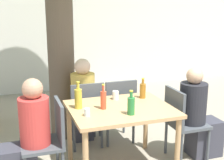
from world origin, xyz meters
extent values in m
cube|color=silver|center=(0.00, 3.72, 1.40)|extent=(10.00, 0.08, 2.80)
cylinder|color=brown|center=(-0.46, 1.20, 1.17)|extent=(0.37, 0.37, 2.35)
cube|color=tan|center=(0.00, 0.00, 0.76)|extent=(1.16, 0.95, 0.04)
cylinder|color=tan|center=(0.52, -0.41, 0.37)|extent=(0.06, 0.06, 0.74)
cylinder|color=tan|center=(-0.52, 0.41, 0.37)|extent=(0.06, 0.06, 0.74)
cylinder|color=tan|center=(0.52, 0.41, 0.37)|extent=(0.06, 0.06, 0.74)
cube|color=#474C51|center=(-0.90, 0.00, 0.45)|extent=(0.44, 0.44, 0.04)
cube|color=#474C51|center=(-0.70, 0.00, 0.70)|extent=(0.04, 0.44, 0.45)
cylinder|color=#474C51|center=(-1.09, 0.19, 0.22)|extent=(0.04, 0.04, 0.44)
cylinder|color=#474C51|center=(-0.71, 0.19, 0.22)|extent=(0.04, 0.04, 0.44)
cube|color=#474C51|center=(0.90, 0.00, 0.45)|extent=(0.44, 0.44, 0.04)
cube|color=#474C51|center=(0.70, 0.00, 0.70)|extent=(0.04, 0.44, 0.45)
cylinder|color=#474C51|center=(1.09, -0.19, 0.22)|extent=(0.04, 0.04, 0.44)
cylinder|color=#474C51|center=(1.09, 0.19, 0.22)|extent=(0.04, 0.04, 0.44)
cylinder|color=#474C51|center=(0.71, -0.19, 0.22)|extent=(0.04, 0.04, 0.44)
cylinder|color=#474C51|center=(0.71, 0.19, 0.22)|extent=(0.04, 0.04, 0.44)
cube|color=#474C51|center=(-0.23, 0.79, 0.45)|extent=(0.44, 0.44, 0.04)
cube|color=#474C51|center=(-0.23, 0.59, 0.70)|extent=(0.44, 0.04, 0.45)
cylinder|color=#474C51|center=(-0.04, 0.98, 0.22)|extent=(0.04, 0.04, 0.44)
cylinder|color=#474C51|center=(-0.42, 0.98, 0.22)|extent=(0.04, 0.04, 0.44)
cylinder|color=#474C51|center=(-0.04, 0.60, 0.22)|extent=(0.04, 0.04, 0.44)
cylinder|color=#474C51|center=(-0.42, 0.60, 0.22)|extent=(0.04, 0.04, 0.44)
cube|color=#474C51|center=(0.23, 0.79, 0.45)|extent=(0.44, 0.44, 0.04)
cube|color=#474C51|center=(0.23, 0.59, 0.70)|extent=(0.44, 0.04, 0.45)
cylinder|color=#474C51|center=(0.42, 0.98, 0.22)|extent=(0.04, 0.04, 0.44)
cylinder|color=#474C51|center=(0.04, 0.98, 0.22)|extent=(0.04, 0.04, 0.44)
cylinder|color=#474C51|center=(0.42, 0.60, 0.22)|extent=(0.04, 0.04, 0.44)
cylinder|color=#474C51|center=(0.04, 0.60, 0.22)|extent=(0.04, 0.04, 0.44)
cylinder|color=#C63833|center=(-0.96, 0.00, 0.73)|extent=(0.32, 0.32, 0.51)
sphere|color=tan|center=(-0.96, 0.00, 1.08)|extent=(0.22, 0.22, 0.22)
cube|color=#383842|center=(1.16, 0.00, 0.24)|extent=(0.40, 0.30, 0.47)
cylinder|color=#232328|center=(0.96, 0.00, 0.73)|extent=(0.34, 0.34, 0.51)
sphere|color=tan|center=(0.96, 0.00, 1.07)|extent=(0.21, 0.21, 0.21)
cube|color=#383842|center=(-0.23, 1.05, 0.24)|extent=(0.29, 0.40, 0.47)
cylinder|color=gold|center=(-0.23, 0.85, 0.74)|extent=(0.33, 0.33, 0.53)
sphere|color=beige|center=(-0.23, 0.85, 1.10)|extent=(0.22, 0.22, 0.22)
cylinder|color=#9E661E|center=(0.39, 0.25, 0.87)|extent=(0.08, 0.08, 0.18)
cylinder|color=#9E661E|center=(0.39, 0.25, 0.99)|extent=(0.03, 0.03, 0.06)
cylinder|color=gold|center=(0.39, 0.25, 1.03)|extent=(0.04, 0.04, 0.01)
cylinder|color=#DB4C2D|center=(-0.20, 0.01, 0.88)|extent=(0.07, 0.07, 0.20)
cylinder|color=#DB4C2D|center=(-0.20, 0.01, 1.02)|extent=(0.03, 0.03, 0.07)
cylinder|color=gold|center=(-0.20, 0.01, 1.06)|extent=(0.03, 0.03, 0.01)
cylinder|color=#287A38|center=(0.02, -0.25, 0.87)|extent=(0.08, 0.08, 0.19)
cylinder|color=#287A38|center=(0.02, -0.25, 1.00)|extent=(0.03, 0.03, 0.07)
cylinder|color=gold|center=(0.02, -0.25, 1.04)|extent=(0.04, 0.04, 0.01)
cylinder|color=gold|center=(-0.46, 0.12, 0.89)|extent=(0.08, 0.08, 0.22)
cylinder|color=gold|center=(-0.46, 0.12, 1.04)|extent=(0.03, 0.03, 0.08)
cylinder|color=gold|center=(-0.46, 0.12, 1.08)|extent=(0.04, 0.04, 0.01)
cylinder|color=silver|center=(0.05, 0.30, 0.83)|extent=(0.08, 0.08, 0.11)
cylinder|color=silver|center=(-0.43, -0.14, 0.82)|extent=(0.06, 0.06, 0.08)
camera|label=1|loc=(-1.18, -3.15, 1.94)|focal=50.00mm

